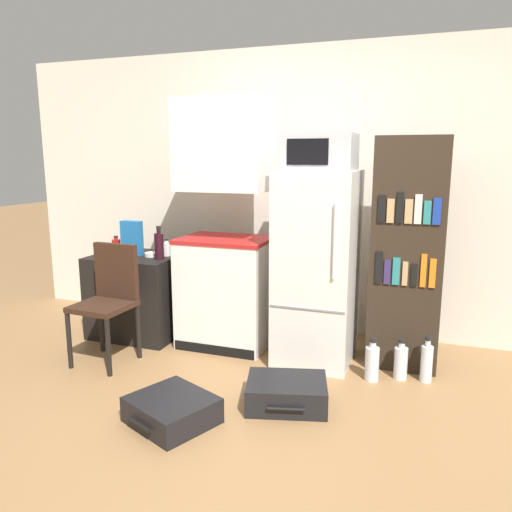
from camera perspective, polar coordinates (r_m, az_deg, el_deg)
The scene contains 18 objects.
ground_plane at distance 3.03m, azimuth -1.98°, elevation -20.02°, with size 24.00×24.00×0.00m, color olive.
wall_back at distance 4.48m, azimuth 9.84°, elevation 7.07°, with size 6.40×0.10×2.51m.
side_table at distance 4.58m, azimuth -13.24°, elevation -4.35°, with size 0.75×0.62×0.72m.
kitchen_hutch at distance 4.11m, azimuth -3.52°, elevation 2.42°, with size 0.74×0.55×2.02m.
refrigerator at distance 3.86m, azimuth 7.03°, elevation -1.31°, with size 0.57×0.67×1.47m.
microwave at distance 3.77m, azimuth 7.34°, elevation 11.71°, with size 0.51×0.41×0.27m.
bookshelf at distance 3.88m, azimuth 16.92°, elevation 0.20°, with size 0.51×0.40×1.72m.
bottle_wine_dark at distance 4.27m, azimuth -11.02°, elevation 1.21°, with size 0.08×0.08×0.28m.
bottle_milk_white at distance 4.40m, azimuth -10.17°, elevation 0.82°, with size 0.06×0.06×0.15m.
bottle_ketchup_red at distance 4.66m, azimuth -15.67°, elevation 1.17°, with size 0.07×0.07×0.15m.
bowl at distance 4.41m, azimuth -11.81°, elevation 0.17°, with size 0.13×0.13×0.03m.
cereal_box at distance 4.50m, azimuth -13.99°, elevation 2.02°, with size 0.19×0.07×0.30m.
chair at distance 4.02m, azimuth -16.38°, elevation -4.05°, with size 0.42×0.43×0.91m.
suitcase_large_flat at distance 3.18m, azimuth -9.58°, elevation -16.96°, with size 0.60×0.58×0.16m.
suitcase_small_flat at distance 3.32m, azimuth 3.52°, elevation -15.34°, with size 0.59×0.50×0.17m.
water_bottle_front at distance 3.81m, azimuth 18.91°, elevation -11.45°, with size 0.08×0.08×0.34m.
water_bottle_middle at distance 3.80m, azimuth 16.21°, elevation -11.56°, with size 0.10×0.10×0.30m.
water_bottle_back at distance 3.72m, azimuth 13.13°, elevation -11.79°, with size 0.10×0.10×0.31m.
Camera 1 is at (0.96, -2.40, 1.58)m, focal length 35.00 mm.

